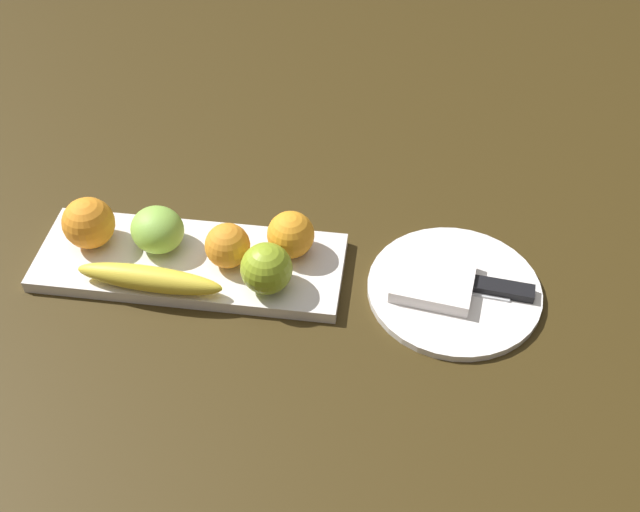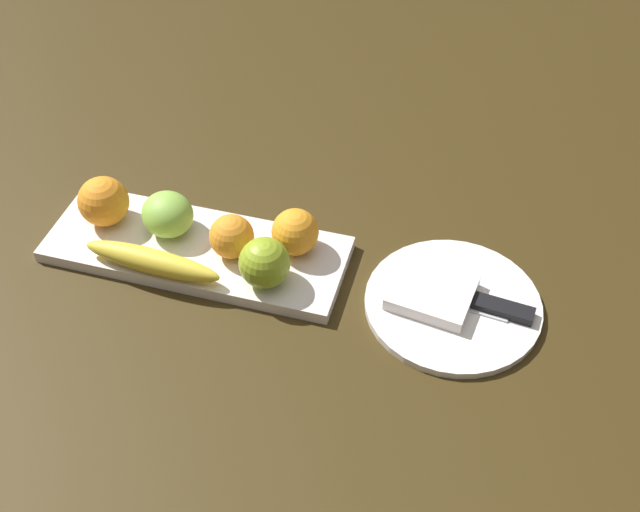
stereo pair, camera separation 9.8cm
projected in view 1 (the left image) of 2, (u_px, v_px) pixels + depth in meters
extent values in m
plane|color=#35280F|center=(173.00, 265.00, 1.04)|extent=(2.40, 2.40, 0.00)
cube|color=silver|center=(190.00, 264.00, 1.03)|extent=(0.41, 0.15, 0.02)
sphere|color=#8BA724|center=(266.00, 268.00, 0.96)|extent=(0.07, 0.07, 0.07)
ellipsoid|color=yellow|center=(149.00, 279.00, 0.97)|extent=(0.20, 0.04, 0.03)
sphere|color=orange|center=(89.00, 223.00, 1.02)|extent=(0.07, 0.07, 0.07)
sphere|color=orange|center=(228.00, 245.00, 1.00)|extent=(0.06, 0.06, 0.06)
sphere|color=orange|center=(291.00, 235.00, 1.01)|extent=(0.06, 0.06, 0.06)
ellipsoid|color=#8BC148|center=(157.00, 230.00, 1.02)|extent=(0.10, 0.10, 0.06)
cylinder|color=white|center=(454.00, 291.00, 1.00)|extent=(0.23, 0.23, 0.01)
cube|color=white|center=(433.00, 282.00, 0.99)|extent=(0.11, 0.10, 0.02)
cube|color=silver|center=(453.00, 285.00, 1.00)|extent=(0.15, 0.04, 0.00)
cube|color=black|center=(499.00, 290.00, 0.98)|extent=(0.09, 0.03, 0.01)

